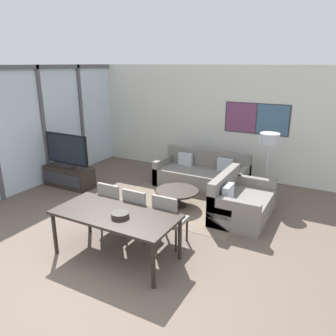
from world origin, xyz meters
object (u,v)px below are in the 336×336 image
Objects in this scene: television at (67,150)px; dining_chair_left at (114,204)px; fruit_bowl at (120,214)px; coffee_table at (177,194)px; dining_table at (115,217)px; tv_console at (69,176)px; sofa_main at (202,175)px; floor_lamp at (269,142)px; sofa_side at (239,203)px; dining_chair_right at (168,217)px; dining_chair_centre at (139,211)px.

television is 1.37× the size of dining_chair_left.
television reaches higher than fruit_bowl.
coffee_table is (2.80, 0.19, -0.62)m from television.
dining_table is 0.19m from fruit_bowl.
tv_console is 2.81m from coffee_table.
television reaches higher than coffee_table.
tv_console is 0.57× the size of sofa_main.
tv_console is at bearing -151.32° from sofa_main.
dining_chair_left is 3.46m from floor_lamp.
fruit_bowl reaches higher than dining_table.
tv_console is at bearing -176.05° from coffee_table.
sofa_side is (1.25, -1.18, 0.00)m from sofa_main.
dining_chair_right is at bearing -68.45° from coffee_table.
dining_chair_left is at bearing 179.15° from dining_chair_right.
dining_chair_centre is (-0.00, 0.63, -0.16)m from dining_table.
dining_chair_centre is (0.55, -0.04, 0.00)m from dining_chair_left.
coffee_table is at bearing 3.94° from television.
floor_lamp is at bearing -11.94° from sofa_side.
floor_lamp is (4.29, 1.49, 0.37)m from television.
sofa_side is 1.26m from coffee_table.
floor_lamp is (1.47, 3.37, 0.60)m from dining_table.
dining_table reaches higher than coffee_table.
floor_lamp is at bearing 66.45° from dining_table.
coffee_table is at bearing 90.80° from dining_chair_centre.
dining_chair_left is 1.00× the size of dining_chair_centre.
television is 0.84× the size of floor_lamp.
dining_chair_centre is 0.76m from fruit_bowl.
sofa_side is 1.65× the size of coffee_table.
fruit_bowl is at bearing -119.24° from dining_chair_right.
floor_lamp is at bearing -1.78° from sofa_main.
dining_table is at bearing 151.19° from sofa_side.
coffee_table is 1.47m from dining_chair_centre.
floor_lamp is (2.02, 2.71, 0.76)m from dining_chair_left.
sofa_main is at bearing 101.55° from dining_chair_right.
fruit_bowl is (0.17, -2.15, 0.49)m from coffee_table.
television is at bearing 146.20° from dining_table.
dining_chair_right is at bearing 2.07° from dining_chair_centre.
dining_chair_centre is 1.00× the size of dining_chair_right.
sofa_main reaches higher than fruit_bowl.
sofa_side is at bearing 41.57° from dining_chair_left.
floor_lamp is (1.49, 1.29, 0.99)m from coffee_table.
tv_console is 0.84× the size of floor_lamp.
coffee_table is at bearing 3.95° from tv_console.
floor_lamp reaches higher than dining_chair_right.
fruit_bowl is 3.72m from floor_lamp.
coffee_table is at bearing 90.56° from dining_table.
fruit_bowl is (0.69, -0.73, 0.26)m from dining_chair_left.
television is 1.40× the size of coffee_table.
dining_chair_left reaches higher than fruit_bowl.
dining_chair_centre is 3.21m from floor_lamp.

